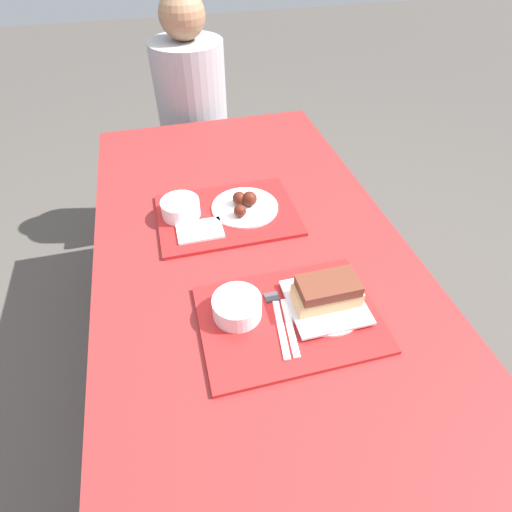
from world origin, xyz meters
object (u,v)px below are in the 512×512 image
Objects in this scene: tray_far at (227,215)px; bowl_coleslaw_far at (181,207)px; brisket_sandwich_plate at (326,296)px; wings_plate_far at (244,205)px; bowl_coleslaw_near at (237,306)px; tray_near at (289,319)px; person_seated_across at (191,92)px.

bowl_coleslaw_far reaches higher than tray_far.
brisket_sandwich_plate is 0.55m from bowl_coleslaw_far.
bowl_coleslaw_far is 0.56× the size of wings_plate_far.
tray_far is at bearing -11.43° from bowl_coleslaw_far.
bowl_coleslaw_near is at bearing 172.79° from brisket_sandwich_plate.
bowl_coleslaw_far reaches higher than tray_near.
bowl_coleslaw_far is at bearing 168.57° from tray_far.
tray_far is 0.06m from wings_plate_far.
tray_near is at bearing -81.44° from tray_far.
bowl_coleslaw_near reaches higher than tray_far.
tray_far is 2.03× the size of wings_plate_far.
tray_near is 0.46m from wings_plate_far.
brisket_sandwich_plate is at bearing 8.50° from tray_near.
tray_far is 0.60× the size of person_seated_across.
person_seated_across is at bearing 96.65° from brisket_sandwich_plate.
person_seated_across reaches higher than tray_near.
person_seated_across reaches higher than bowl_coleslaw_near.
bowl_coleslaw_far is 0.20m from wings_plate_far.
wings_plate_far is (0.20, -0.02, -0.02)m from bowl_coleslaw_far.
bowl_coleslaw_near is 1.00× the size of bowl_coleslaw_far.
tray_near is at bearing -87.54° from person_seated_across.
tray_far is 3.63× the size of bowl_coleslaw_far.
person_seated_across is at bearing 80.30° from bowl_coleslaw_far.
brisket_sandwich_plate reaches higher than tray_near.
person_seated_across is at bearing 89.45° from tray_far.
bowl_coleslaw_far is at bearing -99.70° from person_seated_across.
brisket_sandwich_plate is (0.10, 0.01, 0.04)m from tray_near.
tray_far is at bearing 82.22° from bowl_coleslaw_near.
tray_far is 2.22× the size of brisket_sandwich_plate.
wings_plate_far is (-0.11, 0.44, -0.02)m from brisket_sandwich_plate.
tray_near is 0.60× the size of person_seated_across.
bowl_coleslaw_far is (-0.21, 0.47, 0.04)m from tray_near.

